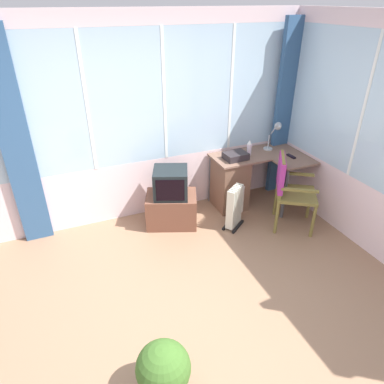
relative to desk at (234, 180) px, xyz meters
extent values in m
cube|color=#926C51|center=(-1.33, -1.68, -0.43)|extent=(5.59, 4.96, 0.06)
cube|color=silver|center=(-1.33, 0.32, -0.02)|extent=(4.59, 0.06, 0.77)
cube|color=silver|center=(-1.33, 0.32, 1.16)|extent=(4.50, 0.06, 1.58)
cube|color=silver|center=(-1.33, 0.32, 2.05)|extent=(4.59, 0.06, 0.18)
cube|color=white|center=(-1.79, 0.32, 1.16)|extent=(0.04, 0.07, 1.58)
cube|color=white|center=(-0.87, 0.32, 1.16)|extent=(0.04, 0.07, 1.58)
cube|color=white|center=(0.05, 0.32, 1.16)|extent=(0.04, 0.07, 1.58)
cube|color=white|center=(0.99, -1.02, 1.16)|extent=(0.07, 0.04, 1.58)
cube|color=#335883|center=(-2.59, 0.24, 0.82)|extent=(0.32, 0.08, 2.44)
cube|color=#335883|center=(0.86, 0.19, 0.82)|extent=(0.32, 0.09, 2.44)
cube|color=brown|center=(0.33, 0.01, 0.33)|extent=(1.24, 0.52, 0.02)
cube|color=brown|center=(0.68, -0.41, 0.33)|extent=(0.52, 0.34, 0.02)
cube|color=brown|center=(-0.06, 0.01, -0.05)|extent=(0.40, 0.48, 0.71)
cylinder|color=#4C4C51|center=(0.47, -0.54, -0.04)|extent=(0.04, 0.04, 0.72)
cylinder|color=#4C4C51|center=(-0.25, 0.23, -0.04)|extent=(0.04, 0.04, 0.72)
cylinder|color=#B2B7BC|center=(0.57, 0.08, 0.35)|extent=(0.13, 0.13, 0.02)
cylinder|color=#B2B7BC|center=(0.57, 0.08, 0.45)|extent=(0.02, 0.02, 0.19)
cylinder|color=#B2B7BC|center=(0.62, 0.05, 0.64)|extent=(0.05, 0.10, 0.18)
cone|color=#B2B7BC|center=(0.67, 0.01, 0.68)|extent=(0.13, 0.12, 0.12)
cube|color=black|center=(0.70, -0.27, 0.35)|extent=(0.05, 0.15, 0.02)
cylinder|color=silver|center=(0.21, 0.01, 0.42)|extent=(0.06, 0.06, 0.16)
cone|color=white|center=(0.21, 0.01, 0.53)|extent=(0.06, 0.06, 0.06)
cube|color=#2C2628|center=(-0.02, -0.04, 0.39)|extent=(0.31, 0.25, 0.09)
cylinder|color=olive|center=(0.54, -1.05, -0.18)|extent=(0.04, 0.04, 0.44)
cylinder|color=olive|center=(0.78, -0.68, -0.18)|extent=(0.04, 0.04, 0.44)
cylinder|color=olive|center=(0.17, -0.81, -0.18)|extent=(0.04, 0.04, 0.44)
cylinder|color=olive|center=(0.41, -0.44, -0.18)|extent=(0.04, 0.04, 0.44)
cube|color=olive|center=(0.48, -0.75, 0.06)|extent=(0.66, 0.66, 0.04)
cube|color=olive|center=(0.29, -0.63, 0.32)|extent=(0.26, 0.38, 0.48)
cube|color=#A63087|center=(0.29, -0.63, 0.34)|extent=(0.30, 0.42, 0.40)
cube|color=olive|center=(0.36, -0.93, 0.24)|extent=(0.38, 0.27, 0.03)
cube|color=olive|center=(0.60, -0.56, 0.24)|extent=(0.38, 0.27, 0.03)
cube|color=brown|center=(-0.96, -0.10, -0.19)|extent=(0.76, 0.64, 0.42)
cube|color=black|center=(-0.96, -0.10, 0.20)|extent=(0.54, 0.53, 0.36)
cube|color=black|center=(-1.03, -0.29, 0.20)|extent=(0.32, 0.13, 0.28)
cube|color=silver|center=(-0.35, -0.55, -0.10)|extent=(0.08, 0.09, 0.54)
cube|color=silver|center=(-0.31, -0.53, -0.10)|extent=(0.08, 0.09, 0.54)
cube|color=silver|center=(-0.28, -0.50, -0.10)|extent=(0.08, 0.09, 0.54)
cube|color=silver|center=(-0.25, -0.48, -0.10)|extent=(0.08, 0.09, 0.54)
cube|color=silver|center=(-0.21, -0.45, -0.10)|extent=(0.08, 0.09, 0.54)
cube|color=silver|center=(-0.18, -0.43, -0.10)|extent=(0.08, 0.09, 0.54)
cube|color=silver|center=(-0.15, -0.41, -0.10)|extent=(0.08, 0.09, 0.54)
cube|color=black|center=(-0.21, -0.54, -0.39)|extent=(0.27, 0.21, 0.03)
cube|color=black|center=(-0.29, -0.42, -0.39)|extent=(0.27, 0.21, 0.03)
cube|color=silver|center=(-0.11, -0.38, -0.08)|extent=(0.09, 0.10, 0.38)
sphere|color=#3E6827|center=(-1.78, -2.23, -0.11)|extent=(0.40, 0.40, 0.40)
camera|label=1|loc=(-2.19, -3.74, 2.22)|focal=32.45mm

